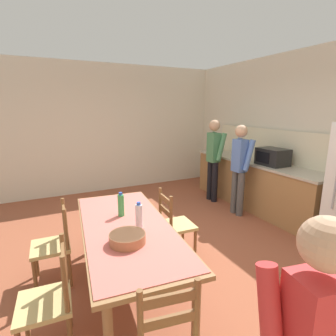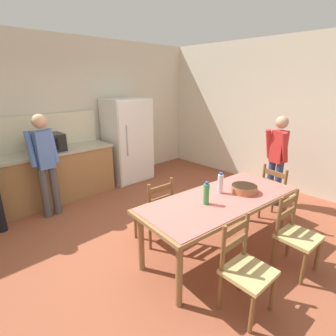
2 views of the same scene
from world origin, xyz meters
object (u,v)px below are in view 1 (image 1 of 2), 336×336
chair_side_near_left (54,245)px  person_at_sink (214,156)px  bottle_off_centre (139,216)px  chair_side_near_right (49,301)px  serving_bowl (127,238)px  person_at_counter (240,165)px  chair_side_far_left (175,225)px  dining_table (127,232)px  bottle_near_centre (121,205)px  microwave (273,157)px

chair_side_near_left → person_at_sink: person_at_sink is taller
bottle_off_centre → chair_side_near_left: (-0.64, -0.78, -0.45)m
chair_side_near_right → person_at_sink: person_at_sink is taller
bottle_off_centre → serving_bowl: 0.32m
chair_side_near_left → person_at_counter: bearing=103.0°
chair_side_far_left → bottle_off_centre: bearing=130.5°
chair_side_near_right → chair_side_near_left: same height
dining_table → bottle_near_centre: (-0.26, 0.02, 0.20)m
microwave → serving_bowl: bearing=-68.0°
bottle_off_centre → person_at_counter: (-1.26, 2.36, 0.03)m
chair_side_far_left → chair_side_near_left: same height
chair_side_near_right → person_at_counter: person_at_counter is taller
person_at_sink → person_at_counter: (0.81, -0.02, -0.03)m
chair_side_near_right → chair_side_near_left: (-0.92, 0.09, 0.00)m
microwave → bottle_near_centre: bearing=-77.9°
microwave → person_at_counter: 0.60m
chair_side_near_left → bottle_near_centre: bearing=70.6°
bottle_off_centre → person_at_counter: bearing=118.0°
chair_side_far_left → person_at_counter: bearing=-62.9°
chair_side_near_left → person_at_sink: size_ratio=0.54×
bottle_off_centre → bottle_near_centre: bearing=-168.7°
chair_side_near_right → dining_table: bearing=120.9°
bottle_near_centre → chair_side_far_left: bottle_near_centre is taller
person_at_sink → person_at_counter: size_ratio=1.03×
microwave → person_at_counter: size_ratio=0.30×
dining_table → bottle_off_centre: 0.25m
bottle_off_centre → microwave: bearing=109.2°
microwave → person_at_sink: person_at_sink is taller
bottle_off_centre → chair_side_far_left: size_ratio=0.30×
dining_table → chair_side_near_right: bearing=-62.8°
microwave → chair_side_near_left: 3.73m
chair_side_near_left → person_at_counter: 3.23m
chair_side_near_left → microwave: bearing=97.6°
bottle_near_centre → person_at_sink: bearing=124.6°
bottle_near_centre → person_at_sink: (-1.70, 2.46, 0.06)m
dining_table → person_at_sink: person_at_sink is taller
bottle_off_centre → person_at_sink: bearing=130.9°
chair_side_far_left → chair_side_near_right: 1.72m
bottle_near_centre → chair_side_far_left: (-0.14, 0.74, -0.45)m
bottle_near_centre → serving_bowl: (0.61, -0.12, -0.07)m
bottle_off_centre → chair_side_near_right: bottle_off_centre is taller
bottle_off_centre → serving_bowl: bottle_off_centre is taller
bottle_off_centre → chair_side_near_left: size_ratio=0.30×
microwave → person_at_sink: (-1.06, -0.50, -0.13)m
chair_side_near_right → person_at_counter: bearing=119.1°
microwave → dining_table: size_ratio=0.23×
serving_bowl → person_at_counter: 2.97m
serving_bowl → bottle_near_centre: bearing=168.7°
dining_table → bottle_near_centre: 0.33m
microwave → chair_side_far_left: 2.36m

